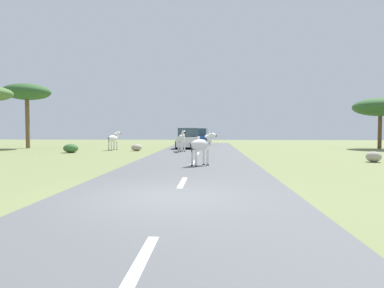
{
  "coord_description": "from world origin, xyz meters",
  "views": [
    {
      "loc": [
        1.12,
        -7.73,
        1.65
      ],
      "look_at": [
        0.3,
        6.68,
        1.01
      ],
      "focal_mm": 30.38,
      "sensor_mm": 36.0,
      "label": 1
    }
  ],
  "objects_px": {
    "car_1": "(189,139)",
    "tree_0": "(27,93)",
    "car_0": "(199,137)",
    "zebra_3": "(113,139)",
    "rock_1": "(137,147)",
    "zebra_1": "(201,145)",
    "tree_2": "(380,107)",
    "bush_2": "(71,148)",
    "zebra_0": "(182,138)",
    "rock_0": "(374,157)"
  },
  "relations": [
    {
      "from": "car_1",
      "to": "tree_0",
      "type": "relative_size",
      "value": 0.76
    },
    {
      "from": "car_0",
      "to": "car_1",
      "type": "relative_size",
      "value": 1.02
    },
    {
      "from": "zebra_3",
      "to": "car_0",
      "type": "bearing_deg",
      "value": 68.96
    },
    {
      "from": "car_1",
      "to": "rock_1",
      "type": "height_order",
      "value": "car_1"
    },
    {
      "from": "zebra_1",
      "to": "car_1",
      "type": "relative_size",
      "value": 0.35
    },
    {
      "from": "tree_2",
      "to": "zebra_3",
      "type": "bearing_deg",
      "value": -171.69
    },
    {
      "from": "tree_0",
      "to": "rock_1",
      "type": "height_order",
      "value": "tree_0"
    },
    {
      "from": "zebra_1",
      "to": "tree_0",
      "type": "distance_m",
      "value": 21.37
    },
    {
      "from": "zebra_1",
      "to": "bush_2",
      "type": "bearing_deg",
      "value": -173.63
    },
    {
      "from": "zebra_0",
      "to": "rock_0",
      "type": "distance_m",
      "value": 12.34
    },
    {
      "from": "bush_2",
      "to": "rock_1",
      "type": "xyz_separation_m",
      "value": [
        4.25,
        2.29,
        -0.05
      ]
    },
    {
      "from": "zebra_1",
      "to": "tree_0",
      "type": "relative_size",
      "value": 0.27
    },
    {
      "from": "car_0",
      "to": "rock_1",
      "type": "relative_size",
      "value": 5.43
    },
    {
      "from": "car_0",
      "to": "rock_0",
      "type": "relative_size",
      "value": 6.01
    },
    {
      "from": "zebra_1",
      "to": "bush_2",
      "type": "distance_m",
      "value": 12.69
    },
    {
      "from": "zebra_3",
      "to": "car_0",
      "type": "height_order",
      "value": "car_0"
    },
    {
      "from": "rock_0",
      "to": "tree_2",
      "type": "bearing_deg",
      "value": 62.13
    },
    {
      "from": "tree_0",
      "to": "tree_2",
      "type": "relative_size",
      "value": 1.28
    },
    {
      "from": "zebra_1",
      "to": "car_1",
      "type": "distance_m",
      "value": 13.69
    },
    {
      "from": "zebra_1",
      "to": "zebra_3",
      "type": "xyz_separation_m",
      "value": [
        -7.42,
        11.32,
        -0.02
      ]
    },
    {
      "from": "rock_0",
      "to": "tree_0",
      "type": "bearing_deg",
      "value": 155.67
    },
    {
      "from": "zebra_0",
      "to": "car_1",
      "type": "bearing_deg",
      "value": -110.96
    },
    {
      "from": "zebra_0",
      "to": "car_1",
      "type": "distance_m",
      "value": 4.47
    },
    {
      "from": "car_0",
      "to": "rock_1",
      "type": "distance_m",
      "value": 9.85
    },
    {
      "from": "bush_2",
      "to": "rock_0",
      "type": "distance_m",
      "value": 19.19
    },
    {
      "from": "rock_0",
      "to": "rock_1",
      "type": "distance_m",
      "value": 16.18
    },
    {
      "from": "tree_0",
      "to": "tree_2",
      "type": "xyz_separation_m",
      "value": [
        31.0,
        0.92,
        -1.35
      ]
    },
    {
      "from": "rock_0",
      "to": "zebra_1",
      "type": "bearing_deg",
      "value": -163.68
    },
    {
      "from": "car_0",
      "to": "tree_2",
      "type": "xyz_separation_m",
      "value": [
        15.85,
        -4.64,
        2.75
      ]
    },
    {
      "from": "car_1",
      "to": "tree_2",
      "type": "height_order",
      "value": "tree_2"
    },
    {
      "from": "tree_0",
      "to": "car_1",
      "type": "bearing_deg",
      "value": -0.29
    },
    {
      "from": "tree_0",
      "to": "zebra_1",
      "type": "bearing_deg",
      "value": -40.69
    },
    {
      "from": "tree_0",
      "to": "rock_0",
      "type": "height_order",
      "value": "tree_0"
    },
    {
      "from": "tree_2",
      "to": "car_1",
      "type": "bearing_deg",
      "value": -176.58
    },
    {
      "from": "zebra_3",
      "to": "zebra_0",
      "type": "bearing_deg",
      "value": -1.81
    },
    {
      "from": "rock_1",
      "to": "tree_2",
      "type": "bearing_deg",
      "value": 11.23
    },
    {
      "from": "rock_0",
      "to": "zebra_3",
      "type": "bearing_deg",
      "value": 151.47
    },
    {
      "from": "zebra_0",
      "to": "tree_2",
      "type": "relative_size",
      "value": 0.37
    },
    {
      "from": "zebra_3",
      "to": "rock_1",
      "type": "xyz_separation_m",
      "value": [
        2.06,
        -0.77,
        -0.67
      ]
    },
    {
      "from": "car_1",
      "to": "rock_0",
      "type": "bearing_deg",
      "value": -47.09
    },
    {
      "from": "car_1",
      "to": "tree_2",
      "type": "distance_m",
      "value": 16.83
    },
    {
      "from": "zebra_3",
      "to": "car_0",
      "type": "distance_m",
      "value": 10.35
    },
    {
      "from": "tree_2",
      "to": "rock_0",
      "type": "bearing_deg",
      "value": -117.87
    },
    {
      "from": "zebra_1",
      "to": "tree_0",
      "type": "height_order",
      "value": "tree_0"
    },
    {
      "from": "zebra_3",
      "to": "tree_0",
      "type": "distance_m",
      "value": 9.69
    },
    {
      "from": "car_1",
      "to": "rock_0",
      "type": "relative_size",
      "value": 5.87
    },
    {
      "from": "zebra_3",
      "to": "bush_2",
      "type": "bearing_deg",
      "value": -106.65
    },
    {
      "from": "car_1",
      "to": "rock_0",
      "type": "xyz_separation_m",
      "value": [
        10.2,
        -11.06,
        -0.58
      ]
    },
    {
      "from": "zebra_3",
      "to": "car_1",
      "type": "xyz_separation_m",
      "value": [
        5.93,
        2.29,
        -0.09
      ]
    },
    {
      "from": "bush_2",
      "to": "rock_1",
      "type": "distance_m",
      "value": 4.83
    }
  ]
}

